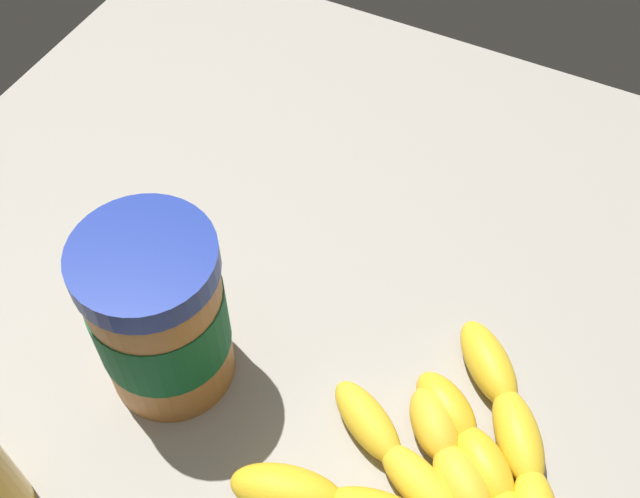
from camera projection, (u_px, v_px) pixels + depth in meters
ground_plane at (324, 308)px, 66.17cm from camera, size 72.16×79.88×3.32cm
banana_bunch at (447, 483)px, 53.68cm from camera, size 22.06×22.78×3.66cm
peanut_butter_jar at (160, 316)px, 55.11cm from camera, size 9.74×9.74×14.67cm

